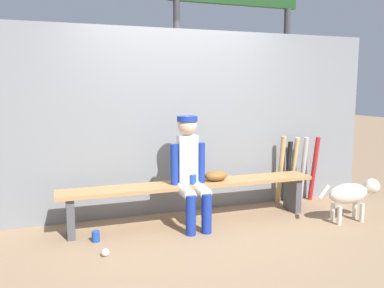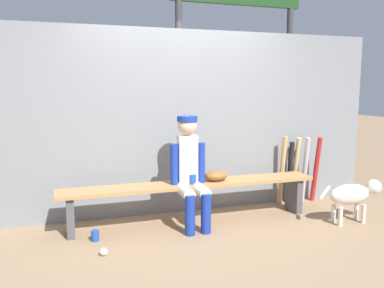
% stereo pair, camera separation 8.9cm
% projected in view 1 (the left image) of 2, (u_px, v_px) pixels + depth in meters
% --- Properties ---
extents(ground_plane, '(30.00, 30.00, 0.00)m').
position_uv_depth(ground_plane, '(192.00, 222.00, 4.65)').
color(ground_plane, '#937556').
extents(chainlink_fence, '(5.32, 0.03, 2.26)m').
position_uv_depth(chainlink_fence, '(180.00, 123.00, 4.91)').
color(chainlink_fence, gray).
rests_on(chainlink_fence, ground_plane).
extents(dugout_bench, '(3.01, 0.36, 0.47)m').
position_uv_depth(dugout_bench, '(192.00, 191.00, 4.60)').
color(dugout_bench, '#AD7F4C').
rests_on(dugout_bench, ground_plane).
extents(player_seated, '(0.41, 0.55, 1.25)m').
position_uv_depth(player_seated, '(190.00, 167.00, 4.43)').
color(player_seated, silver).
rests_on(player_seated, ground_plane).
extents(baseball_glove, '(0.28, 0.20, 0.12)m').
position_uv_depth(baseball_glove, '(216.00, 176.00, 4.67)').
color(baseball_glove, brown).
rests_on(baseball_glove, dugout_bench).
extents(bat_wood_tan, '(0.09, 0.16, 0.93)m').
position_uv_depth(bat_wood_tan, '(281.00, 170.00, 5.33)').
color(bat_wood_tan, tan).
rests_on(bat_wood_tan, ground_plane).
extents(bat_aluminum_black, '(0.07, 0.14, 0.84)m').
position_uv_depth(bat_aluminum_black, '(288.00, 172.00, 5.41)').
color(bat_aluminum_black, black).
rests_on(bat_aluminum_black, ground_plane).
extents(bat_wood_natural, '(0.09, 0.26, 0.90)m').
position_uv_depth(bat_wood_natural, '(293.00, 169.00, 5.45)').
color(bat_wood_natural, tan).
rests_on(bat_wood_natural, ground_plane).
extents(bat_aluminum_silver, '(0.09, 0.19, 0.90)m').
position_uv_depth(bat_aluminum_silver, '(303.00, 169.00, 5.43)').
color(bat_aluminum_silver, '#B7B7BC').
rests_on(bat_aluminum_silver, ground_plane).
extents(bat_aluminum_red, '(0.08, 0.18, 0.90)m').
position_uv_depth(bat_aluminum_red, '(314.00, 169.00, 5.47)').
color(bat_aluminum_red, '#B22323').
rests_on(bat_aluminum_red, ground_plane).
extents(baseball, '(0.07, 0.07, 0.07)m').
position_uv_depth(baseball, '(105.00, 252.00, 3.70)').
color(baseball, white).
rests_on(baseball, ground_plane).
extents(cup_on_ground, '(0.08, 0.08, 0.11)m').
position_uv_depth(cup_on_ground, '(96.00, 236.00, 4.05)').
color(cup_on_ground, '#1E47AD').
rests_on(cup_on_ground, ground_plane).
extents(cup_on_bench, '(0.08, 0.08, 0.11)m').
position_uv_depth(cup_on_bench, '(193.00, 179.00, 4.51)').
color(cup_on_bench, '#1E47AD').
rests_on(cup_on_bench, dugout_bench).
extents(scoreboard, '(2.31, 0.27, 3.93)m').
position_uv_depth(scoreboard, '(238.00, 4.00, 5.88)').
color(scoreboard, '#3F3F42').
rests_on(scoreboard, ground_plane).
extents(dog, '(0.84, 0.20, 0.49)m').
position_uv_depth(dog, '(352.00, 193.00, 4.64)').
color(dog, beige).
rests_on(dog, ground_plane).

